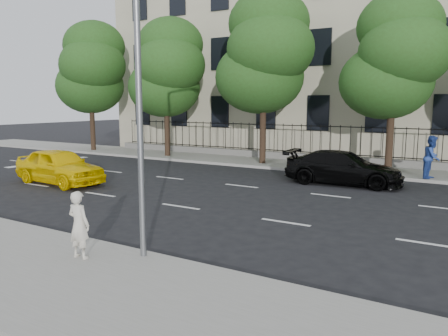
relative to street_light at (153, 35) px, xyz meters
The scene contains 16 objects.
ground 5.99m from the street_light, 144.73° to the left, with size 120.00×120.00×0.00m, color black.
near_sidewalk 6.08m from the street_light, 138.24° to the right, with size 60.00×4.00×0.15m, color gray.
far_sidewalk 16.75m from the street_light, 99.01° to the left, with size 60.00×4.00×0.15m, color gray.
lane_markings 8.67m from the street_light, 110.98° to the left, with size 49.60×4.62×0.01m, color silver, non-canonical shape.
crosswalk 18.42m from the street_light, 158.90° to the left, with size 0.50×12.10×0.01m, color silver, non-canonical shape.
masonry_building 25.14m from the street_light, 95.78° to the left, with size 34.60×12.11×18.50m.
iron_fence 18.21m from the street_light, 98.14° to the left, with size 30.00×0.50×2.20m.
street_light is the anchor object (origin of this frame).
tree_a 23.89m from the street_light, 140.66° to the left, with size 5.71×5.31×9.39m.
tree_b 18.99m from the street_light, 127.15° to the left, with size 5.53×5.12×8.97m.
tree_c 15.82m from the street_light, 106.43° to the left, with size 5.89×5.50×9.80m.
tree_d 15.36m from the street_light, 80.48° to the left, with size 5.34×4.94×8.84m.
yellow_taxi 11.86m from the street_light, 152.94° to the left, with size 1.90×4.73×1.61m, color #FFD500.
black_sedan 12.34m from the street_light, 83.98° to the left, with size 2.10×5.18×1.50m, color black.
woman_near 4.59m from the street_light, 129.53° to the right, with size 0.56×0.37×1.55m, color beige.
pedestrian_far 15.41m from the street_light, 72.22° to the left, with size 0.97×0.76×2.00m, color navy.
Camera 1 is at (9.05, -9.63, 3.64)m, focal length 35.00 mm.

